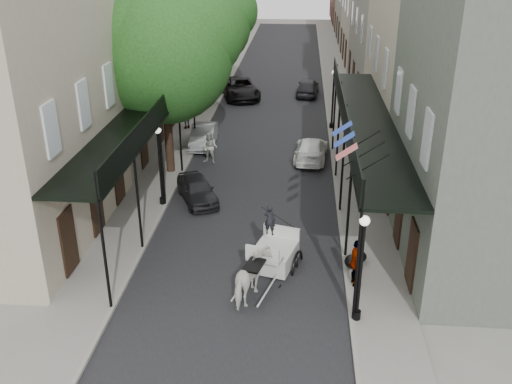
% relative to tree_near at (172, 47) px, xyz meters
% --- Properties ---
extents(ground, '(140.00, 140.00, 0.00)m').
position_rel_tree_near_xyz_m(ground, '(4.20, -10.18, -6.49)').
color(ground, gray).
rests_on(ground, ground).
extents(road, '(8.00, 90.00, 0.01)m').
position_rel_tree_near_xyz_m(road, '(4.20, 9.82, -6.48)').
color(road, black).
rests_on(road, ground).
extents(sidewalk_left, '(2.20, 90.00, 0.12)m').
position_rel_tree_near_xyz_m(sidewalk_left, '(-0.80, 9.82, -6.43)').
color(sidewalk_left, gray).
rests_on(sidewalk_left, ground).
extents(sidewalk_right, '(2.20, 90.00, 0.12)m').
position_rel_tree_near_xyz_m(sidewalk_right, '(9.20, 9.82, -6.43)').
color(sidewalk_right, gray).
rests_on(sidewalk_right, ground).
extents(building_row_left, '(5.00, 80.00, 10.50)m').
position_rel_tree_near_xyz_m(building_row_left, '(-4.40, 19.82, -1.24)').
color(building_row_left, '#AFA38C').
rests_on(building_row_left, ground).
extents(building_row_right, '(5.00, 80.00, 10.50)m').
position_rel_tree_near_xyz_m(building_row_right, '(12.80, 19.82, -1.24)').
color(building_row_right, gray).
rests_on(building_row_right, ground).
extents(gallery_left, '(2.20, 18.05, 4.88)m').
position_rel_tree_near_xyz_m(gallery_left, '(-0.59, -3.20, -2.44)').
color(gallery_left, black).
rests_on(gallery_left, sidewalk_left).
extents(gallery_right, '(2.20, 18.05, 4.88)m').
position_rel_tree_near_xyz_m(gallery_right, '(8.99, -3.20, -2.44)').
color(gallery_right, black).
rests_on(gallery_right, sidewalk_right).
extents(tree_near, '(7.31, 6.80, 9.63)m').
position_rel_tree_near_xyz_m(tree_near, '(0.00, 0.00, 0.00)').
color(tree_near, '#382619').
rests_on(tree_near, sidewalk_left).
extents(tree_far, '(6.45, 6.00, 8.61)m').
position_rel_tree_near_xyz_m(tree_far, '(-0.05, 14.00, -0.65)').
color(tree_far, '#382619').
rests_on(tree_far, sidewalk_left).
extents(lamppost_right_near, '(0.32, 0.32, 3.71)m').
position_rel_tree_near_xyz_m(lamppost_right_near, '(8.30, -12.18, -4.44)').
color(lamppost_right_near, black).
rests_on(lamppost_right_near, sidewalk_right).
extents(lamppost_left, '(0.32, 0.32, 3.71)m').
position_rel_tree_near_xyz_m(lamppost_left, '(0.10, -4.18, -4.44)').
color(lamppost_left, black).
rests_on(lamppost_left, sidewalk_left).
extents(lamppost_right_far, '(0.32, 0.32, 3.71)m').
position_rel_tree_near_xyz_m(lamppost_right_far, '(8.30, 7.82, -4.44)').
color(lamppost_right_far, black).
rests_on(lamppost_right_far, sidewalk_right).
extents(horse, '(1.42, 2.18, 1.69)m').
position_rel_tree_near_xyz_m(horse, '(4.87, -11.18, -5.64)').
color(horse, silver).
rests_on(horse, ground).
extents(carriage, '(2.16, 2.78, 2.83)m').
position_rel_tree_near_xyz_m(carriage, '(5.58, -8.64, -5.39)').
color(carriage, black).
rests_on(carriage, ground).
extents(pedestrian_walking, '(1.04, 0.91, 1.80)m').
position_rel_tree_near_xyz_m(pedestrian_walking, '(1.46, 1.34, -5.59)').
color(pedestrian_walking, '#ADAEA4').
rests_on(pedestrian_walking, ground).
extents(pedestrian_sidewalk_left, '(1.32, 1.24, 1.79)m').
position_rel_tree_near_xyz_m(pedestrian_sidewalk_left, '(-0.94, 6.98, -5.47)').
color(pedestrian_sidewalk_left, gray).
rests_on(pedestrian_sidewalk_left, sidewalk_left).
extents(pedestrian_sidewalk_right, '(0.54, 1.08, 1.78)m').
position_rel_tree_near_xyz_m(pedestrian_sidewalk_right, '(8.40, -10.20, -5.48)').
color(pedestrian_sidewalk_right, gray).
rests_on(pedestrian_sidewalk_right, sidewalk_right).
extents(car_left_near, '(2.72, 3.75, 1.19)m').
position_rel_tree_near_xyz_m(car_left_near, '(1.60, -3.51, -5.90)').
color(car_left_near, black).
rests_on(car_left_near, ground).
extents(car_left_mid, '(1.48, 3.86, 1.26)m').
position_rel_tree_near_xyz_m(car_left_mid, '(0.64, 4.07, -5.86)').
color(car_left_mid, '#A8A8AD').
rests_on(car_left_mid, ground).
extents(car_left_far, '(3.94, 5.88, 1.50)m').
position_rel_tree_near_xyz_m(car_left_far, '(1.60, 15.09, -5.74)').
color(car_left_far, black).
rests_on(car_left_far, ground).
extents(car_right_near, '(2.01, 4.23, 1.19)m').
position_rel_tree_near_xyz_m(car_right_near, '(6.94, 2.34, -5.89)').
color(car_right_near, white).
rests_on(car_right_near, ground).
extents(car_right_far, '(1.90, 4.00, 1.32)m').
position_rel_tree_near_xyz_m(car_right_far, '(6.80, 16.18, -5.83)').
color(car_right_far, black).
rests_on(car_right_far, ground).
extents(trash_bags, '(0.87, 1.02, 0.52)m').
position_rel_tree_near_xyz_m(trash_bags, '(8.51, -8.91, -6.13)').
color(trash_bags, black).
rests_on(trash_bags, sidewalk_right).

